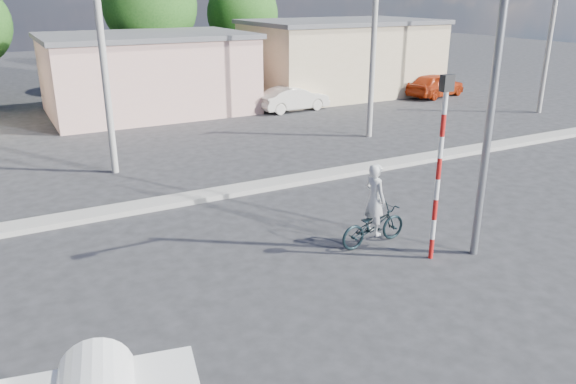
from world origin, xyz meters
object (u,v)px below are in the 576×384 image
car_red (436,85)px  traffic_pole (440,154)px  cyclist (374,210)px  car_cream (293,99)px  bicycle (373,225)px  streetlight (494,45)px

car_red → traffic_pole: (-15.22, -16.73, 1.88)m
cyclist → traffic_pole: 2.26m
cyclist → traffic_pole: size_ratio=0.42×
car_cream → car_red: car_red is taller
car_red → cyclist: bearing=120.5°
car_cream → traffic_pole: (-5.60, -17.09, 1.95)m
bicycle → traffic_pole: traffic_pole is taller
bicycle → streetlight: streetlight is taller
cyclist → car_red: 22.19m
cyclist → car_red: (15.97, 15.41, -0.20)m
traffic_pole → car_cream: bearing=71.9°
cyclist → streetlight: size_ratio=0.20×
car_cream → cyclist: bearing=154.3°
bicycle → streetlight: bearing=-137.0°
cyclist → streetlight: 4.68m
traffic_pole → bicycle: bearing=119.7°
car_red → bicycle: bearing=120.5°
car_red → streetlight: bearing=126.5°
cyclist → bicycle: bearing=-0.0°
cyclist → traffic_pole: (0.75, -1.32, 1.68)m
car_cream → streetlight: bearing=161.3°
bicycle → cyclist: bearing=-0.0°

